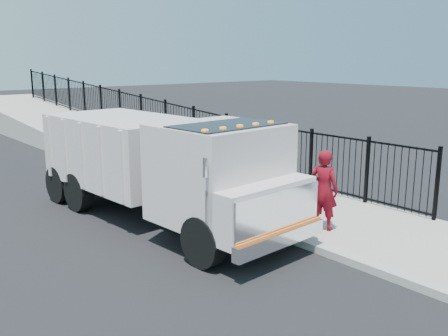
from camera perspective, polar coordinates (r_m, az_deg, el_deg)
ground at (r=11.81m, az=5.81°, el=-7.59°), size 120.00×120.00×0.00m
sidewalk at (r=12.10m, az=19.19°, el=-7.45°), size 3.55×12.00×0.12m
curb at (r=10.57m, az=13.66°, el=-9.87°), size 0.30×12.00×0.16m
ramp at (r=26.10m, az=-16.48°, el=3.04°), size 3.95×24.06×3.19m
iron_fence at (r=23.06m, az=-9.37°, el=4.46°), size 0.10×28.00×1.80m
truck at (r=12.30m, az=-6.93°, el=0.60°), size 3.05×8.07×2.71m
worker at (r=11.75m, az=11.34°, el=-2.47°), size 0.61×0.78×1.88m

